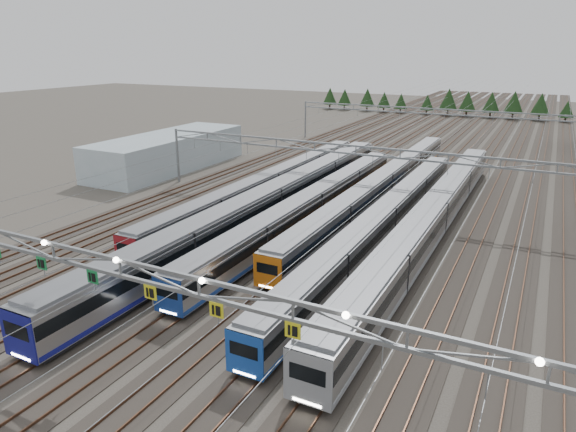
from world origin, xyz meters
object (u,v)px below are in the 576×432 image
at_px(gantry_near, 119,272).
at_px(gantry_far, 433,116).
at_px(train_d, 383,185).
at_px(gantry_mid, 355,157).
at_px(train_e, 383,221).
at_px(train_b, 270,203).
at_px(train_f, 433,217).
at_px(train_a, 270,184).
at_px(train_c, 311,206).
at_px(west_shed, 168,152).

xyz_separation_m(gantry_near, gantry_far, (0.05, 85.12, -0.70)).
distance_m(train_d, gantry_mid, 6.95).
bearing_deg(gantry_mid, train_e, -54.67).
height_order(train_d, gantry_near, gantry_near).
xyz_separation_m(train_b, gantry_mid, (6.75, 9.88, 4.16)).
height_order(train_e, gantry_far, gantry_far).
relative_size(train_d, train_f, 0.99).
height_order(train_a, gantry_far, gantry_far).
xyz_separation_m(train_a, train_e, (18.00, -7.81, 0.01)).
bearing_deg(gantry_mid, gantry_near, -90.07).
bearing_deg(train_b, gantry_far, 82.99).
bearing_deg(train_c, train_b, -160.03).
relative_size(train_b, train_f, 1.03).
height_order(gantry_near, west_shed, gantry_near).
height_order(train_f, gantry_near, gantry_near).
relative_size(train_a, west_shed, 1.79).
bearing_deg(train_d, train_a, -153.98).
distance_m(train_e, gantry_near, 31.76).
bearing_deg(train_d, train_b, -121.38).
bearing_deg(gantry_near, gantry_far, 89.97).
bearing_deg(gantry_far, train_e, -82.94).
xyz_separation_m(train_e, gantry_mid, (-6.75, 9.52, 4.41)).
distance_m(train_a, train_e, 19.62).
relative_size(train_d, train_e, 1.12).
bearing_deg(gantry_mid, train_d, 65.22).
bearing_deg(west_shed, train_d, -2.46).
bearing_deg(train_b, train_c, 19.97).
distance_m(train_b, train_f, 18.32).
distance_m(gantry_mid, west_shed, 35.96).
bearing_deg(west_shed, train_b, -29.91).
bearing_deg(train_f, gantry_near, -108.56).
relative_size(train_e, gantry_far, 1.00).
height_order(train_a, gantry_near, gantry_near).
bearing_deg(train_c, gantry_mid, 74.74).
height_order(train_a, west_shed, west_shed).
height_order(train_e, west_shed, west_shed).
height_order(gantry_mid, gantry_far, same).
height_order(train_b, gantry_mid, gantry_mid).
xyz_separation_m(train_e, west_shed, (-41.94, 16.00, 0.82)).
distance_m(train_b, train_e, 13.51).
xyz_separation_m(train_c, train_f, (13.50, 1.77, 0.18)).
xyz_separation_m(train_c, west_shed, (-32.94, 14.73, 0.79)).
relative_size(train_c, train_f, 0.80).
xyz_separation_m(train_c, train_d, (4.50, 13.12, -0.04)).
relative_size(train_c, train_e, 0.91).
relative_size(train_f, west_shed, 2.13).
bearing_deg(train_d, gantry_near, -92.92).
bearing_deg(train_b, gantry_mid, 55.67).
relative_size(train_a, train_f, 0.84).
height_order(train_b, gantry_near, gantry_near).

